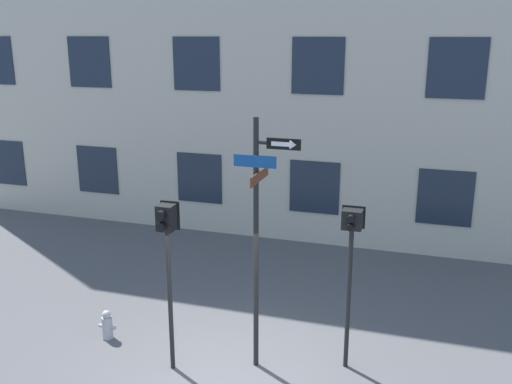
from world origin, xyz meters
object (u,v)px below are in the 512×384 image
Objects in this scene: pedestrian_signal_left at (167,243)px; pedestrian_signal_right at (351,246)px; street_sign_pole at (259,228)px; fire_hydrant at (107,325)px.

pedestrian_signal_right is at bearing 18.77° from pedestrian_signal_left.
street_sign_pole reaches higher than pedestrian_signal_left.
pedestrian_signal_left reaches higher than pedestrian_signal_right.
pedestrian_signal_right is (2.91, 0.99, -0.09)m from pedestrian_signal_left.
street_sign_pole is 1.57m from pedestrian_signal_right.
fire_hydrant is (-3.08, 0.01, -2.32)m from street_sign_pole.
street_sign_pole is 1.55m from pedestrian_signal_left.
street_sign_pole is at bearing -0.11° from fire_hydrant.
pedestrian_signal_right is at bearing 16.67° from street_sign_pole.
pedestrian_signal_left is at bearing -18.50° from fire_hydrant.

